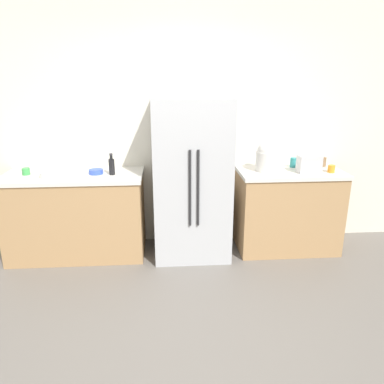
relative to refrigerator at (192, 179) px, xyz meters
name	(u,v)px	position (x,y,z in m)	size (l,w,h in m)	color
ground_plane	(190,342)	(-0.12, -1.48, -0.86)	(11.19, 11.19, 0.00)	slate
kitchen_back_panel	(179,114)	(-0.12, 0.41, 0.64)	(5.59, 0.10, 3.00)	silver
counter_left	(77,215)	(-1.25, 0.04, -0.39)	(1.46, 0.65, 0.92)	tan
counter_right	(287,209)	(1.09, 0.04, -0.39)	(1.13, 0.65, 0.92)	tan
refrigerator	(192,179)	(0.00, 0.00, 0.00)	(0.80, 0.71, 1.71)	#B7BABF
toaster	(309,164)	(1.25, -0.06, 0.16)	(0.24, 0.15, 0.18)	silver
rice_cooker	(268,157)	(0.83, 0.03, 0.22)	(0.26, 0.26, 0.33)	silver
bottle_a	(112,166)	(-0.84, 0.00, 0.16)	(0.06, 0.06, 0.23)	black
cup_a	(26,171)	(-1.73, 0.06, 0.10)	(0.08, 0.08, 0.07)	green
cup_b	(322,162)	(1.51, 0.20, 0.12)	(0.09, 0.09, 0.10)	brown
cup_c	(331,169)	(1.50, -0.08, 0.10)	(0.07, 0.07, 0.08)	orange
cup_d	(294,163)	(1.17, 0.18, 0.12)	(0.08, 0.08, 0.11)	teal
bowl_a	(50,175)	(-1.45, -0.07, 0.10)	(0.19, 0.19, 0.06)	white
bowl_b	(96,172)	(-1.01, 0.04, 0.09)	(0.15, 0.15, 0.05)	blue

